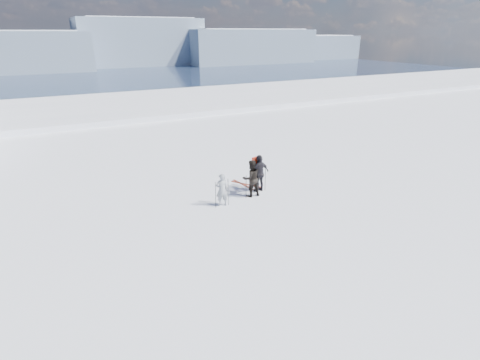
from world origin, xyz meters
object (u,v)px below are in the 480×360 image
object	(u,v)px
skier_grey	(222,190)
skier_dark	(251,178)
skier_pack	(260,173)
skis_loose	(245,184)

from	to	relation	value
skier_grey	skier_dark	world-z (taller)	skier_dark
skier_dark	skier_pack	distance (m)	0.72
skier_grey	skier_pack	distance (m)	2.43
skier_grey	skier_dark	xyz separation A→B (m)	(1.68, 0.36, 0.13)
skier_grey	skier_dark	distance (m)	1.73
skier_grey	skis_loose	xyz separation A→B (m)	(2.07, 1.73, -0.75)
skier_grey	skier_dark	size ratio (longest dim) A/B	0.86
skier_dark	skier_pack	size ratio (longest dim) A/B	0.96
skier_grey	skier_pack	bearing A→B (deg)	-157.47
skier_grey	skier_dark	bearing A→B (deg)	-161.57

